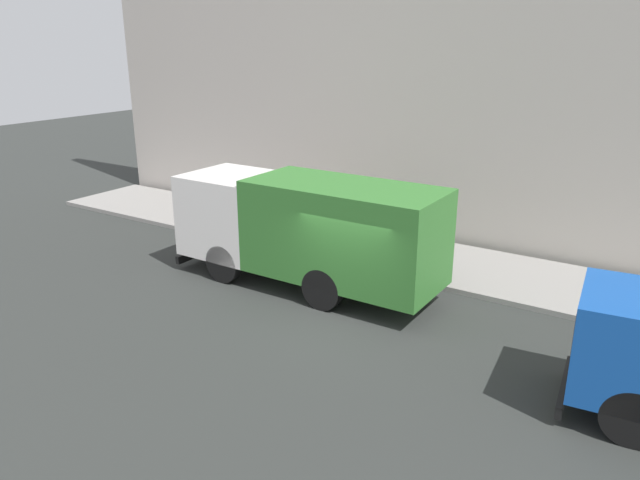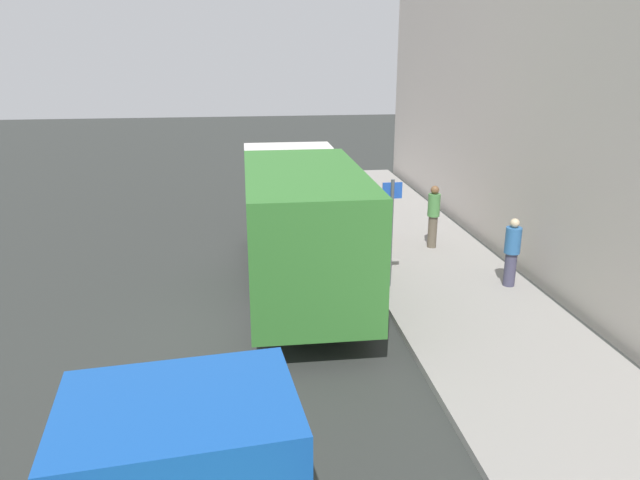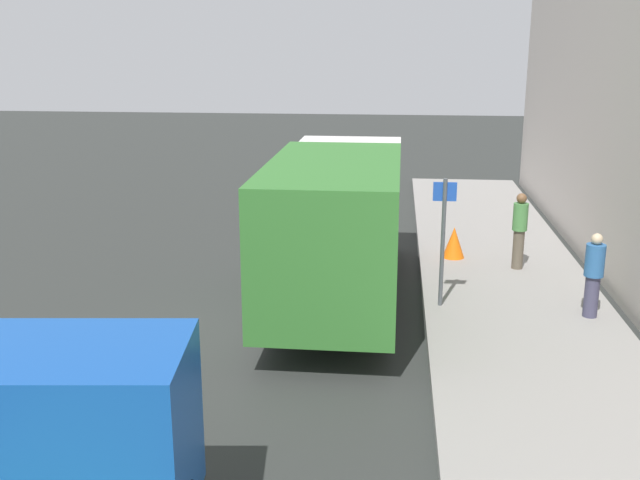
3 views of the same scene
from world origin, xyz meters
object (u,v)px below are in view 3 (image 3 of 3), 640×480
at_px(large_utility_truck, 339,218).
at_px(pedestrian_standing, 594,273).
at_px(street_sign_post, 443,232).
at_px(traffic_cone_orange, 454,242).
at_px(pedestrian_walking, 520,229).

distance_m(large_utility_truck, pedestrian_standing, 4.89).
height_order(large_utility_truck, pedestrian_standing, large_utility_truck).
distance_m(pedestrian_standing, street_sign_post, 2.84).
bearing_deg(traffic_cone_orange, pedestrian_walking, -28.13).
relative_size(large_utility_truck, pedestrian_standing, 4.82).
height_order(pedestrian_walking, pedestrian_standing, pedestrian_walking).
relative_size(large_utility_truck, pedestrian_walking, 4.47).
distance_m(large_utility_truck, pedestrian_walking, 4.49).
bearing_deg(street_sign_post, pedestrian_standing, -6.92).
relative_size(traffic_cone_orange, street_sign_post, 0.29).
xyz_separation_m(large_utility_truck, street_sign_post, (2.02, -0.43, -0.11)).
xyz_separation_m(pedestrian_walking, traffic_cone_orange, (-1.37, 0.73, -0.56)).
distance_m(large_utility_truck, street_sign_post, 2.07).
xyz_separation_m(pedestrian_walking, street_sign_post, (-1.85, -2.60, 0.55)).
bearing_deg(pedestrian_standing, large_utility_truck, 83.08).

